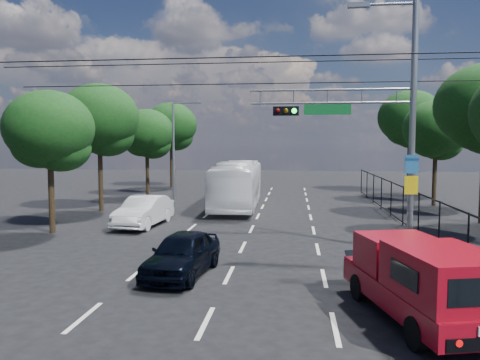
# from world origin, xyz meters

# --- Properties ---
(ground) EXTENTS (120.00, 120.00, 0.00)m
(ground) POSITION_xyz_m (0.00, 0.00, 0.00)
(ground) COLOR black
(ground) RESTS_ON ground
(lane_markings) EXTENTS (6.12, 38.00, 0.01)m
(lane_markings) POSITION_xyz_m (-0.00, 14.00, 0.01)
(lane_markings) COLOR beige
(lane_markings) RESTS_ON ground
(signal_mast) EXTENTS (6.43, 0.39, 9.50)m
(signal_mast) POSITION_xyz_m (5.28, 7.99, 5.24)
(signal_mast) COLOR slate
(signal_mast) RESTS_ON ground
(streetlight_left) EXTENTS (2.09, 0.22, 7.08)m
(streetlight_left) POSITION_xyz_m (-6.33, 22.00, 3.94)
(streetlight_left) COLOR slate
(streetlight_left) RESTS_ON ground
(utility_wires) EXTENTS (22.00, 5.04, 0.74)m
(utility_wires) POSITION_xyz_m (0.00, 8.83, 7.23)
(utility_wires) COLOR black
(utility_wires) RESTS_ON ground
(fence_right) EXTENTS (0.06, 34.03, 2.00)m
(fence_right) POSITION_xyz_m (7.60, 12.17, 1.03)
(fence_right) COLOR black
(fence_right) RESTS_ON ground
(tree_right_d) EXTENTS (4.32, 4.32, 7.02)m
(tree_right_d) POSITION_xyz_m (11.42, 22.02, 4.85)
(tree_right_d) COLOR black
(tree_right_d) RESTS_ON ground
(tree_right_e) EXTENTS (5.28, 5.28, 8.58)m
(tree_right_e) POSITION_xyz_m (11.62, 30.02, 5.94)
(tree_right_e) COLOR black
(tree_right_e) RESTS_ON ground
(tree_left_b) EXTENTS (4.08, 4.08, 6.63)m
(tree_left_b) POSITION_xyz_m (-9.18, 10.02, 4.58)
(tree_left_b) COLOR black
(tree_left_b) RESTS_ON ground
(tree_left_c) EXTENTS (4.80, 4.80, 7.80)m
(tree_left_c) POSITION_xyz_m (-9.78, 17.02, 5.40)
(tree_left_c) COLOR black
(tree_left_c) RESTS_ON ground
(tree_left_d) EXTENTS (4.20, 4.20, 6.83)m
(tree_left_d) POSITION_xyz_m (-9.38, 25.02, 4.72)
(tree_left_d) COLOR black
(tree_left_d) RESTS_ON ground
(tree_left_e) EXTENTS (4.92, 4.92, 7.99)m
(tree_left_e) POSITION_xyz_m (-9.58, 33.02, 5.53)
(tree_left_e) COLOR black
(tree_left_e) RESTS_ON ground
(red_pickup) EXTENTS (3.04, 5.47, 1.93)m
(red_pickup) POSITION_xyz_m (5.02, 0.69, 1.03)
(red_pickup) COLOR black
(red_pickup) RESTS_ON ground
(navy_hatchback) EXTENTS (2.11, 4.24, 1.39)m
(navy_hatchback) POSITION_xyz_m (-1.48, 3.84, 0.69)
(navy_hatchback) COLOR black
(navy_hatchback) RESTS_ON ground
(white_bus) EXTENTS (2.79, 10.83, 3.00)m
(white_bus) POSITION_xyz_m (-1.61, 19.64, 1.50)
(white_bus) COLOR white
(white_bus) RESTS_ON ground
(white_van) EXTENTS (1.99, 4.71, 1.51)m
(white_van) POSITION_xyz_m (-5.50, 12.22, 0.76)
(white_van) COLOR silver
(white_van) RESTS_ON ground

